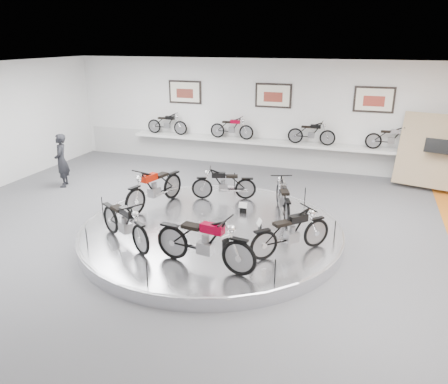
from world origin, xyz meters
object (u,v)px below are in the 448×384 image
(bike_c, at_px, (155,187))
(bike_f, at_px, (291,232))
(shelf, at_px, (270,143))
(bike_a, at_px, (283,198))
(bike_b, at_px, (224,184))
(bike_e, at_px, (205,241))
(visitor, at_px, (61,160))
(display_platform, at_px, (211,232))
(bike_d, at_px, (124,222))

(bike_c, bearing_deg, bike_f, 83.09)
(shelf, xyz_separation_m, bike_a, (1.52, -5.15, -0.21))
(shelf, bearing_deg, bike_c, -108.81)
(bike_b, height_order, bike_e, bike_e)
(bike_a, relative_size, bike_e, 0.87)
(bike_c, distance_m, visitor, 4.36)
(bike_e, bearing_deg, shelf, 102.23)
(display_platform, distance_m, bike_c, 2.18)
(bike_d, bearing_deg, display_platform, 76.63)
(bike_e, bearing_deg, bike_b, 111.31)
(bike_c, height_order, bike_e, bike_e)
(visitor, bearing_deg, bike_c, 42.85)
(bike_c, bearing_deg, shelf, 175.69)
(bike_d, bearing_deg, bike_e, 19.64)
(bike_c, bearing_deg, display_platform, 82.47)
(bike_b, distance_m, bike_c, 1.98)
(bike_f, bearing_deg, display_platform, 113.90)
(shelf, distance_m, visitor, 7.36)
(bike_a, xyz_separation_m, bike_c, (-3.43, -0.48, 0.07))
(bike_a, xyz_separation_m, bike_d, (-3.02, -2.75, 0.03))
(bike_e, bearing_deg, bike_a, 81.79)
(bike_b, height_order, bike_f, bike_f)
(bike_e, relative_size, visitor, 1.08)
(bike_a, bearing_deg, bike_b, 49.56)
(bike_d, distance_m, bike_e, 2.12)
(bike_f, bearing_deg, shelf, 61.03)
(display_platform, bearing_deg, bike_f, -20.84)
(bike_c, relative_size, visitor, 1.08)
(display_platform, xyz_separation_m, shelf, (0.00, 6.40, 0.85))
(shelf, bearing_deg, bike_d, -100.72)
(shelf, relative_size, visitor, 6.24)
(bike_a, relative_size, bike_c, 0.87)
(bike_c, height_order, visitor, visitor)
(visitor, bearing_deg, bike_f, 41.65)
(display_platform, bearing_deg, visitor, 160.02)
(display_platform, xyz_separation_m, visitor, (-6.04, 2.19, 0.73))
(bike_e, height_order, visitor, visitor)
(display_platform, bearing_deg, bike_a, 39.51)
(display_platform, height_order, bike_b, bike_b)
(bike_b, bearing_deg, shelf, -111.23)
(bike_a, height_order, visitor, visitor)
(display_platform, height_order, bike_f, bike_f)
(display_platform, height_order, bike_d, bike_d)
(display_platform, xyz_separation_m, bike_e, (0.57, -1.94, 0.71))
(display_platform, relative_size, bike_d, 3.65)
(bike_f, bearing_deg, bike_b, 86.23)
(display_platform, relative_size, bike_e, 3.35)
(bike_a, bearing_deg, bike_c, 78.03)
(bike_e, distance_m, visitor, 7.80)
(bike_b, bearing_deg, bike_c, 19.18)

